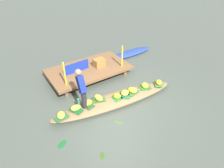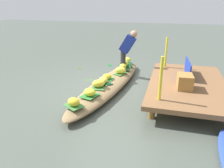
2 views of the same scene
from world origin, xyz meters
name	(u,v)px [view 2 (image 2 of 2)]	position (x,y,z in m)	size (l,w,h in m)	color
canal_water	(110,88)	(0.00, 0.00, 0.00)	(40.00, 40.00, 0.00)	#4E564B
dock_platform	(187,84)	(0.06, 1.98, 0.33)	(3.20, 1.80, 0.38)	brown
vendor_boat	(110,84)	(0.00, 0.00, 0.13)	(4.42, 0.79, 0.25)	olive
leaf_mat_0	(120,73)	(-0.56, 0.16, 0.26)	(0.43, 0.25, 0.01)	#326022
banana_bunch_0	(120,70)	(-0.56, 0.16, 0.36)	(0.31, 0.19, 0.20)	yellow
leaf_mat_1	(125,66)	(-1.37, 0.13, 0.26)	(0.43, 0.24, 0.01)	#18612D
banana_bunch_1	(125,63)	(-1.37, 0.13, 0.35)	(0.31, 0.18, 0.19)	#E9E644
leaf_mat_2	(74,106)	(1.72, -0.26, 0.26)	(0.39, 0.28, 0.01)	#3F7F3B
banana_bunch_2	(74,102)	(1.72, -0.26, 0.34)	(0.28, 0.22, 0.17)	gold
leaf_mat_3	(103,83)	(0.33, -0.08, 0.26)	(0.42, 0.31, 0.01)	#267243
banana_bunch_3	(103,80)	(0.33, -0.08, 0.34)	(0.30, 0.24, 0.16)	yellow
leaf_mat_4	(90,96)	(1.17, -0.13, 0.26)	(0.40, 0.31, 0.01)	#2E7831
banana_bunch_4	(90,92)	(1.17, -0.13, 0.34)	(0.28, 0.24, 0.17)	yellow
leaf_mat_5	(99,87)	(0.62, -0.11, 0.26)	(0.44, 0.31, 0.01)	#396F35
banana_bunch_5	(99,84)	(0.62, -0.11, 0.35)	(0.31, 0.24, 0.18)	yellow
leaf_mat_6	(127,62)	(-1.86, 0.09, 0.26)	(0.40, 0.29, 0.01)	#2E6439
banana_bunch_6	(127,60)	(-1.86, 0.09, 0.34)	(0.29, 0.23, 0.18)	yellow
leaf_mat_7	(107,79)	(0.01, -0.07, 0.26)	(0.31, 0.32, 0.01)	#2B8435
banana_bunch_7	(107,76)	(0.01, -0.07, 0.33)	(0.22, 0.25, 0.15)	yellow
leaf_mat_8	(123,69)	(-0.96, 0.14, 0.26)	(0.42, 0.27, 0.01)	#27542A
banana_bunch_8	(123,67)	(-0.96, 0.14, 0.35)	(0.30, 0.20, 0.18)	yellow
vendor_person	(127,47)	(-1.07, 0.24, 0.93)	(0.24, 0.54, 1.18)	#28282D
water_bottle	(130,65)	(-1.18, 0.33, 0.36)	(0.07, 0.07, 0.22)	#46A669
market_banner	(188,69)	(-0.44, 1.98, 0.59)	(1.02, 0.03, 0.40)	#19319E
railing_post_west	(166,53)	(-1.14, 1.38, 0.82)	(0.06, 0.06, 0.88)	yellow
railing_post_east	(161,79)	(1.26, 1.38, 0.82)	(0.06, 0.06, 0.88)	yellow
produce_crate	(185,82)	(0.49, 1.88, 0.55)	(0.44, 0.32, 0.32)	olive
drifting_plant_0	(80,69)	(-1.45, -1.52, 0.00)	(0.21, 0.13, 0.01)	#3B5D1B
drifting_plant_1	(89,80)	(-0.45, -0.80, 0.00)	(0.27, 0.10, 0.01)	#467135
drifting_plant_2	(110,65)	(-2.16, -0.63, 0.00)	(0.31, 0.17, 0.01)	#1A632B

